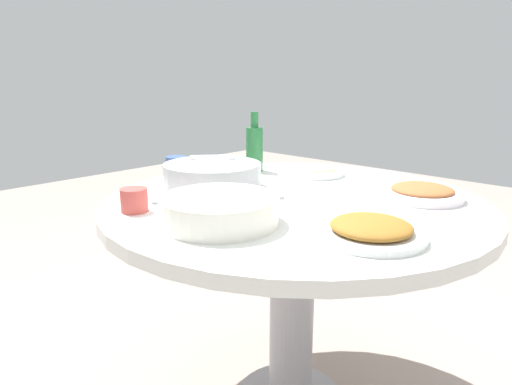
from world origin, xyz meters
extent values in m
cylinder|color=#99999E|center=(0.00, 0.00, 0.37)|extent=(0.14, 0.14, 0.67)
cylinder|color=white|center=(0.00, 0.00, 0.72)|extent=(1.14, 1.14, 0.04)
cylinder|color=#B2B5BA|center=(-0.09, 0.27, 0.78)|extent=(0.32, 0.32, 0.08)
ellipsoid|color=white|center=(-0.09, 0.27, 0.79)|extent=(0.26, 0.26, 0.09)
cube|color=white|center=(-0.03, 0.34, 0.83)|extent=(0.15, 0.14, 0.01)
cylinder|color=white|center=(-0.32, -0.02, 0.77)|extent=(0.29, 0.29, 0.07)
cylinder|color=black|center=(-0.32, -0.02, 0.77)|extent=(0.26, 0.26, 0.05)
cylinder|color=silver|center=(-0.32, -0.02, 0.80)|extent=(0.26, 0.21, 0.01)
cylinder|color=white|center=(0.25, -0.29, 0.75)|extent=(0.24, 0.24, 0.02)
ellipsoid|color=#A85F33|center=(0.25, -0.29, 0.77)|extent=(0.18, 0.18, 0.03)
cylinder|color=white|center=(0.31, 0.14, 0.75)|extent=(0.19, 0.19, 0.02)
ellipsoid|color=#C9BF7D|center=(0.31, 0.14, 0.76)|extent=(0.13, 0.13, 0.02)
cylinder|color=white|center=(-0.16, -0.34, 0.75)|extent=(0.24, 0.24, 0.02)
ellipsoid|color=#9A6524|center=(-0.16, -0.34, 0.77)|extent=(0.18, 0.18, 0.04)
cylinder|color=#2A763C|center=(0.21, 0.36, 0.82)|extent=(0.07, 0.07, 0.17)
cylinder|color=#2A763C|center=(0.21, 0.36, 0.94)|extent=(0.03, 0.03, 0.06)
cylinder|color=#C54A43|center=(-0.41, 0.23, 0.77)|extent=(0.07, 0.07, 0.06)
cylinder|color=#39518A|center=(-0.05, 0.51, 0.78)|extent=(0.08, 0.08, 0.07)
cylinder|color=#BE5042|center=(0.10, 0.43, 0.77)|extent=(0.07, 0.07, 0.06)
camera|label=1|loc=(-1.02, -0.79, 1.09)|focal=30.95mm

